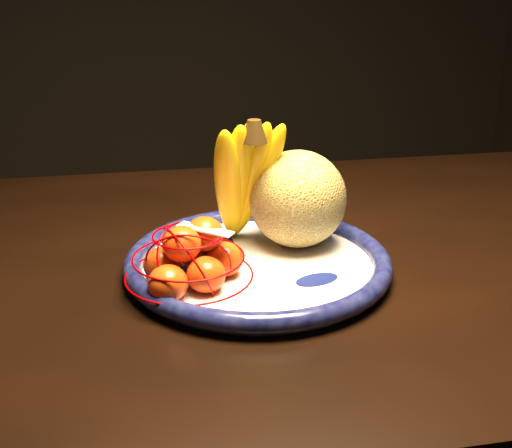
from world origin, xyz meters
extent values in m
cube|color=black|center=(0.02, -0.06, 0.75)|extent=(1.60, 1.03, 0.04)
cylinder|color=white|center=(-0.05, -0.12, 0.78)|extent=(0.34, 0.34, 0.01)
torus|color=#040536|center=(-0.05, -0.12, 0.79)|extent=(0.38, 0.38, 0.03)
cylinder|color=white|center=(-0.05, -0.12, 0.77)|extent=(0.17, 0.17, 0.01)
ellipsoid|color=navy|center=(0.01, -0.20, 0.78)|extent=(0.14, 0.09, 0.00)
ellipsoid|color=navy|center=(-0.08, -0.04, 0.78)|extent=(0.07, 0.12, 0.00)
ellipsoid|color=navy|center=(-0.16, -0.12, 0.78)|extent=(0.11, 0.08, 0.00)
sphere|color=olive|center=(0.03, -0.07, 0.86)|extent=(0.14, 0.14, 0.14)
ellipsoid|color=yellow|center=(-0.07, -0.06, 0.89)|extent=(0.08, 0.13, 0.20)
ellipsoid|color=yellow|center=(-0.06, -0.06, 0.89)|extent=(0.05, 0.12, 0.21)
ellipsoid|color=yellow|center=(-0.05, -0.05, 0.89)|extent=(0.06, 0.11, 0.21)
ellipsoid|color=yellow|center=(-0.04, -0.05, 0.89)|extent=(0.09, 0.12, 0.21)
ellipsoid|color=yellow|center=(-0.03, -0.05, 0.89)|extent=(0.11, 0.12, 0.20)
cone|color=black|center=(-0.05, -0.05, 0.98)|extent=(0.04, 0.04, 0.03)
ellipsoid|color=#FF5319|center=(-0.18, -0.20, 0.81)|extent=(0.05, 0.05, 0.05)
ellipsoid|color=#FF5319|center=(-0.13, -0.19, 0.81)|extent=(0.05, 0.05, 0.05)
ellipsoid|color=#FF5319|center=(-0.10, -0.15, 0.81)|extent=(0.05, 0.05, 0.05)
ellipsoid|color=#FF5319|center=(-0.18, -0.15, 0.81)|extent=(0.05, 0.05, 0.05)
ellipsoid|color=#FF5319|center=(-0.14, -0.12, 0.81)|extent=(0.05, 0.05, 0.05)
ellipsoid|color=#FF5319|center=(-0.16, -0.17, 0.84)|extent=(0.05, 0.05, 0.05)
ellipsoid|color=#FF5319|center=(-0.13, -0.14, 0.84)|extent=(0.05, 0.05, 0.05)
torus|color=#A30002|center=(-0.15, -0.16, 0.79)|extent=(0.22, 0.22, 0.00)
torus|color=#A30002|center=(-0.15, -0.16, 0.82)|extent=(0.19, 0.19, 0.00)
torus|color=#A30002|center=(-0.15, -0.16, 0.85)|extent=(0.12, 0.12, 0.00)
torus|color=#A30002|center=(-0.15, -0.16, 0.81)|extent=(0.12, 0.12, 0.10)
torus|color=#A30002|center=(-0.15, -0.16, 0.81)|extent=(0.08, 0.12, 0.10)
torus|color=#A30002|center=(-0.15, -0.16, 0.81)|extent=(0.12, 0.08, 0.10)
cube|color=white|center=(-0.13, -0.16, 0.86)|extent=(0.08, 0.06, 0.01)
camera|label=1|loc=(-0.26, -0.92, 1.17)|focal=45.00mm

